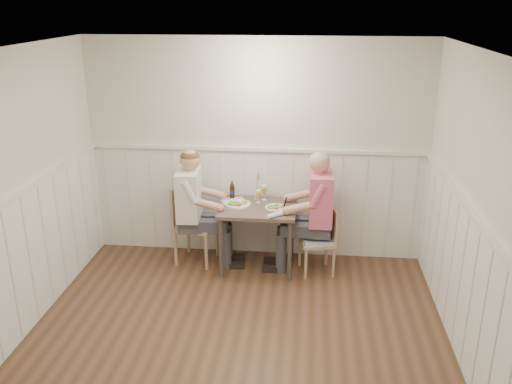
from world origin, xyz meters
TOP-DOWN VIEW (x-y plane):
  - ground_plane at (0.00, 0.00)m, footprint 4.50×4.50m
  - room_shell at (0.00, 0.00)m, footprint 4.04×4.54m
  - wainscot at (0.00, 0.69)m, footprint 4.00×4.49m
  - dining_table at (0.06, 1.84)m, footprint 0.87×0.70m
  - chair_right at (0.79, 1.78)m, footprint 0.45×0.45m
  - chair_left at (-0.74, 1.92)m, footprint 0.52×0.52m
  - man_in_pink at (0.72, 1.83)m, footprint 0.67×0.47m
  - diner_cream at (-0.69, 1.83)m, footprint 0.68×0.47m
  - plate_man at (0.25, 1.81)m, footprint 0.24×0.24m
  - plate_diner at (-0.19, 1.86)m, footprint 0.30×0.30m
  - beer_glass_a at (0.11, 2.06)m, footprint 0.07×0.07m
  - beer_glass_b at (0.05, 1.97)m, footprint 0.06×0.06m
  - beer_bottle at (-0.27, 2.09)m, footprint 0.06×0.06m
  - rolled_napkin at (0.28, 1.56)m, footprint 0.21×0.19m
  - grass_vase at (0.01, 2.08)m, footprint 0.04×0.04m
  - gingham_mat at (-0.25, 2.00)m, footprint 0.33×0.29m

SIDE VIEW (x-z plane):
  - ground_plane at x=0.00m, z-range 0.00..0.00m
  - chair_right at x=0.79m, z-range 0.03..0.82m
  - chair_left at x=-0.74m, z-range 0.04..0.99m
  - diner_cream at x=-0.69m, z-range -0.12..1.31m
  - man_in_pink at x=0.72m, z-range -0.12..1.33m
  - dining_table at x=0.06m, z-range 0.27..1.02m
  - wainscot at x=0.00m, z-range 0.02..1.36m
  - gingham_mat at x=-0.25m, z-range 0.75..0.76m
  - plate_man at x=0.25m, z-range 0.74..0.80m
  - plate_diner at x=-0.19m, z-range 0.74..0.81m
  - rolled_napkin at x=0.28m, z-range 0.75..0.80m
  - beer_bottle at x=-0.27m, z-range 0.74..0.95m
  - beer_glass_b at x=0.05m, z-range 0.78..0.93m
  - beer_glass_a at x=0.11m, z-range 0.78..0.96m
  - grass_vase at x=0.01m, z-range 0.73..1.08m
  - room_shell at x=0.00m, z-range 0.22..2.82m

